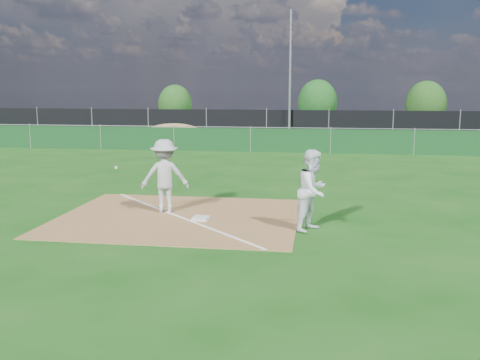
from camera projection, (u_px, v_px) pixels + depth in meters
The scene contains 17 objects.
ground at pixel (235, 166), 22.28m from camera, with size 90.00×90.00×0.00m, color #14490F.
infield_dirt at pixel (179, 217), 13.51m from camera, with size 6.00×5.00×0.02m, color olive.
foul_line at pixel (179, 216), 13.51m from camera, with size 0.08×7.00×0.01m, color white.
green_fence at pixel (251, 140), 27.05m from camera, with size 44.00×0.05×1.20m, color #103A18.
dirt_mound at pixel (174, 133), 31.20m from camera, with size 3.38×2.60×1.17m, color #977A49.
black_fence at pixel (267, 124), 34.79m from camera, with size 46.00×0.04×1.80m, color black.
parking_lot at pixel (273, 131), 39.81m from camera, with size 46.00×9.00×0.01m, color black.
light_pole at pixel (290, 75), 33.75m from camera, with size 0.16×0.16×8.00m, color slate.
first_base at pixel (201, 218), 13.17m from camera, with size 0.38×0.38×0.08m, color silver.
play_at_first at pixel (165, 176), 13.90m from camera, with size 2.08×1.00×1.90m.
runner at pixel (313, 190), 12.14m from camera, with size 0.91×0.71×1.87m, color white.
car_left at pixel (175, 119), 40.80m from camera, with size 1.90×4.72×1.61m, color #A3A5AA.
car_mid at pixel (241, 120), 40.43m from camera, with size 1.65×4.73×1.56m, color black.
car_right at pixel (349, 124), 38.13m from camera, with size 1.78×4.38×1.27m, color black.
tree_left at pixel (175, 104), 46.21m from camera, with size 2.92×2.92×3.46m.
tree_mid at pixel (318, 102), 45.01m from camera, with size 3.29×3.29×3.90m.
tree_right at pixel (426, 104), 42.46m from camera, with size 3.17×3.17×3.76m.
Camera 1 is at (3.50, -11.77, 3.25)m, focal length 40.00 mm.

